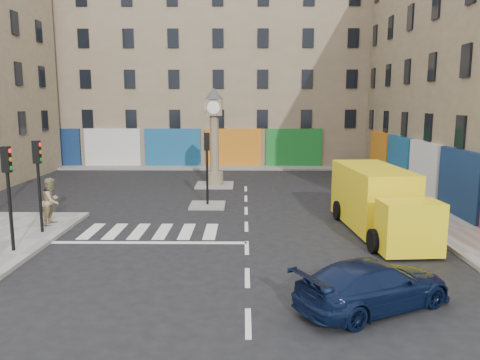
{
  "coord_description": "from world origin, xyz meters",
  "views": [
    {
      "loc": [
        -0.11,
        -15.7,
        5.34
      ],
      "look_at": [
        -0.28,
        4.37,
        2.0
      ],
      "focal_mm": 35.0,
      "sensor_mm": 36.0,
      "label": 1
    }
  ],
  "objects_px": {
    "traffic_light_left_near": "(8,182)",
    "traffic_light_left_far": "(38,172)",
    "clock_pillar": "(214,131)",
    "traffic_light_island": "(207,157)",
    "yellow_van": "(378,201)",
    "pedestrian_tan": "(52,201)",
    "navy_sedan": "(374,285)"
  },
  "relations": [
    {
      "from": "traffic_light_left_near",
      "to": "traffic_light_island",
      "type": "height_order",
      "value": "traffic_light_left_near"
    },
    {
      "from": "traffic_light_left_near",
      "to": "traffic_light_island",
      "type": "bearing_deg",
      "value": 51.07
    },
    {
      "from": "clock_pillar",
      "to": "traffic_light_island",
      "type": "bearing_deg",
      "value": -90.0
    },
    {
      "from": "navy_sedan",
      "to": "yellow_van",
      "type": "relative_size",
      "value": 0.6
    },
    {
      "from": "traffic_light_left_far",
      "to": "pedestrian_tan",
      "type": "height_order",
      "value": "traffic_light_left_far"
    },
    {
      "from": "traffic_light_left_far",
      "to": "navy_sedan",
      "type": "distance_m",
      "value": 13.53
    },
    {
      "from": "clock_pillar",
      "to": "traffic_light_left_far",
      "type": "bearing_deg",
      "value": -118.94
    },
    {
      "from": "traffic_light_left_near",
      "to": "clock_pillar",
      "type": "xyz_separation_m",
      "value": [
        6.3,
        13.8,
        0.93
      ]
    },
    {
      "from": "traffic_light_island",
      "to": "yellow_van",
      "type": "xyz_separation_m",
      "value": [
        7.45,
        -4.68,
        -1.29
      ]
    },
    {
      "from": "traffic_light_left_far",
      "to": "clock_pillar",
      "type": "relative_size",
      "value": 0.61
    },
    {
      "from": "traffic_light_island",
      "to": "clock_pillar",
      "type": "distance_m",
      "value": 6.07
    },
    {
      "from": "navy_sedan",
      "to": "traffic_light_island",
      "type": "bearing_deg",
      "value": -4.45
    },
    {
      "from": "traffic_light_left_near",
      "to": "yellow_van",
      "type": "relative_size",
      "value": 0.5
    },
    {
      "from": "traffic_light_left_near",
      "to": "clock_pillar",
      "type": "relative_size",
      "value": 0.61
    },
    {
      "from": "traffic_light_left_near",
      "to": "traffic_light_left_far",
      "type": "bearing_deg",
      "value": 90.0
    },
    {
      "from": "traffic_light_left_far",
      "to": "clock_pillar",
      "type": "height_order",
      "value": "clock_pillar"
    },
    {
      "from": "traffic_light_island",
      "to": "yellow_van",
      "type": "height_order",
      "value": "traffic_light_island"
    },
    {
      "from": "traffic_light_island",
      "to": "yellow_van",
      "type": "relative_size",
      "value": 0.5
    },
    {
      "from": "clock_pillar",
      "to": "yellow_van",
      "type": "relative_size",
      "value": 0.83
    },
    {
      "from": "traffic_light_left_near",
      "to": "traffic_light_island",
      "type": "relative_size",
      "value": 1.0
    },
    {
      "from": "yellow_van",
      "to": "pedestrian_tan",
      "type": "relative_size",
      "value": 3.64
    },
    {
      "from": "traffic_light_left_near",
      "to": "clock_pillar",
      "type": "height_order",
      "value": "clock_pillar"
    },
    {
      "from": "yellow_van",
      "to": "pedestrian_tan",
      "type": "xyz_separation_m",
      "value": [
        -13.82,
        0.53,
        -0.14
      ]
    },
    {
      "from": "traffic_light_left_near",
      "to": "traffic_light_island",
      "type": "distance_m",
      "value": 10.03
    },
    {
      "from": "traffic_light_left_near",
      "to": "navy_sedan",
      "type": "xyz_separation_m",
      "value": [
        11.59,
        -4.3,
        -1.98
      ]
    },
    {
      "from": "traffic_light_left_near",
      "to": "pedestrian_tan",
      "type": "relative_size",
      "value": 1.83
    },
    {
      "from": "yellow_van",
      "to": "clock_pillar",
      "type": "bearing_deg",
      "value": 121.09
    },
    {
      "from": "clock_pillar",
      "to": "yellow_van",
      "type": "height_order",
      "value": "clock_pillar"
    },
    {
      "from": "traffic_light_island",
      "to": "clock_pillar",
      "type": "relative_size",
      "value": 0.61
    },
    {
      "from": "traffic_light_island",
      "to": "clock_pillar",
      "type": "bearing_deg",
      "value": 90.0
    },
    {
      "from": "traffic_light_left_near",
      "to": "traffic_light_left_far",
      "type": "height_order",
      "value": "same"
    },
    {
      "from": "traffic_light_left_far",
      "to": "clock_pillar",
      "type": "bearing_deg",
      "value": 61.06
    }
  ]
}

